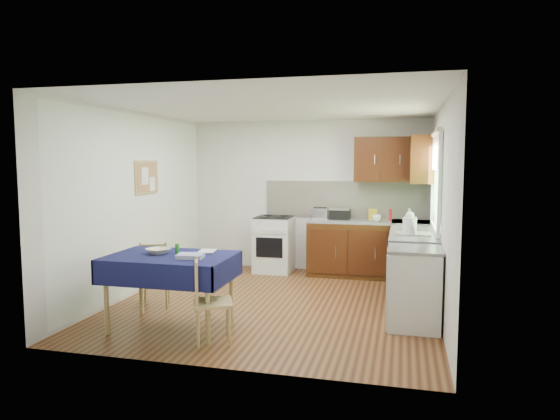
% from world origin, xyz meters
% --- Properties ---
extents(floor, '(4.20, 4.20, 0.00)m').
position_xyz_m(floor, '(0.00, 0.00, 0.00)').
color(floor, '#452212').
rests_on(floor, ground).
extents(ceiling, '(4.00, 4.20, 0.02)m').
position_xyz_m(ceiling, '(0.00, 0.00, 2.50)').
color(ceiling, silver).
rests_on(ceiling, wall_back).
extents(wall_back, '(4.00, 0.02, 2.50)m').
position_xyz_m(wall_back, '(0.00, 2.10, 1.25)').
color(wall_back, silver).
rests_on(wall_back, ground).
extents(wall_front, '(4.00, 0.02, 2.50)m').
position_xyz_m(wall_front, '(0.00, -2.10, 1.25)').
color(wall_front, silver).
rests_on(wall_front, ground).
extents(wall_left, '(0.02, 4.20, 2.50)m').
position_xyz_m(wall_left, '(-2.00, 0.00, 1.25)').
color(wall_left, white).
rests_on(wall_left, ground).
extents(wall_right, '(0.02, 4.20, 2.50)m').
position_xyz_m(wall_right, '(2.00, 0.00, 1.25)').
color(wall_right, silver).
rests_on(wall_right, ground).
extents(base_cabinets, '(1.90, 2.30, 0.86)m').
position_xyz_m(base_cabinets, '(1.36, 1.26, 0.43)').
color(base_cabinets, black).
rests_on(base_cabinets, ground).
extents(worktop_back, '(1.90, 0.60, 0.04)m').
position_xyz_m(worktop_back, '(1.05, 1.80, 0.88)').
color(worktop_back, slate).
rests_on(worktop_back, base_cabinets).
extents(worktop_right, '(0.60, 1.70, 0.04)m').
position_xyz_m(worktop_right, '(1.70, 0.65, 0.88)').
color(worktop_right, slate).
rests_on(worktop_right, base_cabinets).
extents(worktop_corner, '(0.60, 0.60, 0.04)m').
position_xyz_m(worktop_corner, '(1.70, 1.80, 0.88)').
color(worktop_corner, slate).
rests_on(worktop_corner, base_cabinets).
extents(splashback, '(2.70, 0.02, 0.60)m').
position_xyz_m(splashback, '(0.65, 2.08, 1.20)').
color(splashback, beige).
rests_on(splashback, wall_back).
extents(upper_cabinets, '(1.20, 0.85, 0.70)m').
position_xyz_m(upper_cabinets, '(1.52, 1.80, 1.85)').
color(upper_cabinets, black).
rests_on(upper_cabinets, wall_back).
extents(stove, '(0.60, 0.61, 0.92)m').
position_xyz_m(stove, '(-0.50, 1.80, 0.46)').
color(stove, silver).
rests_on(stove, ground).
extents(window, '(0.04, 1.48, 1.26)m').
position_xyz_m(window, '(1.97, 0.70, 1.65)').
color(window, '#2E5824').
rests_on(window, wall_right).
extents(fridge, '(0.58, 0.60, 0.89)m').
position_xyz_m(fridge, '(1.70, -0.55, 0.44)').
color(fridge, silver).
rests_on(fridge, ground).
extents(corkboard, '(0.04, 0.62, 0.47)m').
position_xyz_m(corkboard, '(-1.97, 0.30, 1.60)').
color(corkboard, tan).
rests_on(corkboard, wall_left).
extents(dining_table, '(1.34, 0.91, 0.81)m').
position_xyz_m(dining_table, '(-0.87, -1.22, 0.71)').
color(dining_table, '#0E0E39').
rests_on(dining_table, ground).
extents(chair_far, '(0.48, 0.48, 0.84)m').
position_xyz_m(chair_far, '(-1.42, -0.56, 0.44)').
color(chair_far, tan).
rests_on(chair_far, ground).
extents(chair_near, '(0.49, 0.49, 0.85)m').
position_xyz_m(chair_near, '(-0.31, -1.52, 0.45)').
color(chair_near, tan).
rests_on(chair_near, ground).
extents(toaster, '(0.25, 0.16, 0.20)m').
position_xyz_m(toaster, '(0.27, 1.77, 0.99)').
color(toaster, silver).
rests_on(toaster, worktop_back).
extents(sandwich_press, '(0.32, 0.28, 0.19)m').
position_xyz_m(sandwich_press, '(0.59, 1.83, 0.99)').
color(sandwich_press, black).
rests_on(sandwich_press, worktop_back).
extents(sauce_bottle, '(0.04, 0.04, 0.20)m').
position_xyz_m(sauce_bottle, '(1.37, 1.74, 1.00)').
color(sauce_bottle, '#B50E1C').
rests_on(sauce_bottle, worktop_back).
extents(yellow_packet, '(0.13, 0.09, 0.17)m').
position_xyz_m(yellow_packet, '(1.10, 1.91, 0.98)').
color(yellow_packet, gold).
rests_on(yellow_packet, worktop_back).
extents(dish_rack, '(0.43, 0.33, 0.20)m').
position_xyz_m(dish_rack, '(1.70, 0.38, 0.92)').
color(dish_rack, '#98979D').
rests_on(dish_rack, worktop_right).
extents(kettle, '(0.17, 0.17, 0.29)m').
position_xyz_m(kettle, '(1.65, 0.35, 1.03)').
color(kettle, silver).
rests_on(kettle, worktop_right).
extents(cup, '(0.16, 0.16, 0.11)m').
position_xyz_m(cup, '(1.17, 1.65, 0.95)').
color(cup, silver).
rests_on(cup, worktop_back).
extents(soap_bottle_a, '(0.14, 0.14, 0.29)m').
position_xyz_m(soap_bottle_a, '(1.64, 0.74, 1.05)').
color(soap_bottle_a, silver).
rests_on(soap_bottle_a, worktop_right).
extents(soap_bottle_b, '(0.12, 0.12, 0.18)m').
position_xyz_m(soap_bottle_b, '(1.71, 1.39, 0.99)').
color(soap_bottle_b, '#1F6CB8').
rests_on(soap_bottle_b, worktop_right).
extents(soap_bottle_c, '(0.15, 0.15, 0.17)m').
position_xyz_m(soap_bottle_c, '(1.62, 0.62, 0.98)').
color(soap_bottle_c, '#258932').
rests_on(soap_bottle_c, worktop_right).
extents(plate_bowl, '(0.32, 0.32, 0.06)m').
position_xyz_m(plate_bowl, '(-1.04, -1.17, 0.84)').
color(plate_bowl, beige).
rests_on(plate_bowl, dining_table).
extents(book, '(0.21, 0.27, 0.02)m').
position_xyz_m(book, '(-0.64, -0.97, 0.82)').
color(book, white).
rests_on(book, dining_table).
extents(spice_jar, '(0.05, 0.05, 0.10)m').
position_xyz_m(spice_jar, '(-0.86, -1.07, 0.86)').
color(spice_jar, '#248626').
rests_on(spice_jar, dining_table).
extents(tea_towel, '(0.29, 0.25, 0.05)m').
position_xyz_m(tea_towel, '(-0.59, -1.33, 0.84)').
color(tea_towel, '#284395').
rests_on(tea_towel, dining_table).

